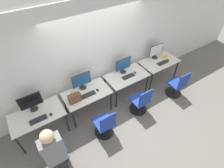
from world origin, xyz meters
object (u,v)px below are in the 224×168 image
at_px(keyboard_far_right, 162,63).
at_px(mouse_far_right, 168,60).
at_px(person_far_left, 56,156).
at_px(keyboard_right, 128,76).
at_px(monitor_left, 82,81).
at_px(office_chair_left, 105,125).
at_px(keyboard_left, 88,95).
at_px(mouse_left, 97,90).
at_px(mouse_right, 135,73).
at_px(office_chair_right, 140,102).
at_px(mouse_far_left, 51,114).
at_px(monitor_far_left, 31,102).
at_px(keyboard_far_left, 38,120).
at_px(office_chair_far_left, 56,153).
at_px(monitor_far_right, 156,51).
at_px(monitor_right, 123,65).
at_px(handbag, 75,98).

xyz_separation_m(keyboard_far_right, mouse_far_right, (0.24, 0.01, 0.01)).
relative_size(person_far_left, keyboard_right, 4.45).
xyz_separation_m(monitor_left, office_chair_left, (0.01, -1.08, -0.61)).
relative_size(person_far_left, mouse_far_right, 18.38).
relative_size(keyboard_left, mouse_left, 4.13).
xyz_separation_m(keyboard_left, mouse_right, (1.51, 0.04, 0.01)).
height_order(keyboard_left, office_chair_right, office_chair_right).
relative_size(mouse_far_left, mouse_left, 1.00).
bearing_deg(mouse_far_left, keyboard_far_right, 0.91).
relative_size(monitor_left, office_chair_left, 0.56).
relative_size(monitor_far_left, office_chair_right, 0.56).
bearing_deg(keyboard_far_left, keyboard_left, 3.44).
xyz_separation_m(office_chair_far_left, mouse_right, (2.71, 0.83, 0.38)).
bearing_deg(monitor_far_right, mouse_far_left, -173.45).
bearing_deg(person_far_left, monitor_right, 30.06).
bearing_deg(office_chair_left, mouse_left, 71.77).
bearing_deg(mouse_far_left, mouse_far_right, 1.00).
bearing_deg(keyboard_far_right, mouse_far_left, -179.09).
relative_size(office_chair_far_left, mouse_left, 9.81).
bearing_deg(office_chair_left, monitor_right, 39.92).
distance_m(person_far_left, monitor_right, 2.84).
xyz_separation_m(mouse_right, office_chair_right, (-0.33, -0.71, -0.38)).
distance_m(person_far_left, handbag, 1.42).
bearing_deg(monitor_right, mouse_left, -165.19).
height_order(monitor_far_left, keyboard_right, monitor_far_left).
bearing_deg(monitor_right, mouse_far_right, -11.34).
bearing_deg(office_chair_far_left, keyboard_left, 33.10).
height_order(keyboard_left, keyboard_right, same).
bearing_deg(monitor_far_left, mouse_left, -10.06).
bearing_deg(handbag, keyboard_far_right, -0.43).
distance_m(mouse_left, monitor_right, 1.04).
relative_size(person_far_left, office_chair_right, 1.87).
distance_m(mouse_far_left, keyboard_left, 0.98).
bearing_deg(office_chair_far_left, office_chair_right, 2.77).
distance_m(monitor_far_left, office_chair_right, 2.68).
relative_size(mouse_left, handbag, 0.30).
distance_m(mouse_far_left, monitor_far_right, 3.52).
xyz_separation_m(office_chair_left, monitor_right, (1.24, 1.04, 0.61)).
distance_m(keyboard_right, monitor_far_right, 1.31).
bearing_deg(handbag, mouse_left, 2.47).
bearing_deg(office_chair_left, mouse_far_right, 15.13).
bearing_deg(office_chair_left, monitor_left, 90.75).
relative_size(monitor_left, monitor_far_right, 1.00).
height_order(mouse_far_left, monitor_left, monitor_left).
height_order(office_chair_far_left, monitor_far_right, monitor_far_right).
xyz_separation_m(keyboard_far_left, monitor_right, (2.51, 0.35, 0.23)).
relative_size(office_chair_far_left, monitor_far_right, 1.77).
xyz_separation_m(office_chair_far_left, monitor_far_right, (3.71, 1.09, 0.61)).
distance_m(mouse_far_left, handbag, 0.64).
bearing_deg(office_chair_far_left, monitor_far_left, 93.02).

